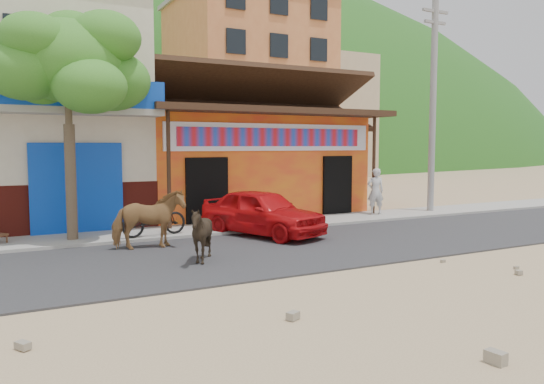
{
  "coord_description": "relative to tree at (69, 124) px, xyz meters",
  "views": [
    {
      "loc": [
        -6.38,
        -8.8,
        2.57
      ],
      "look_at": [
        -0.16,
        3.0,
        1.4
      ],
      "focal_mm": 35.0,
      "sensor_mm": 36.0,
      "label": 1
    }
  ],
  "objects": [
    {
      "name": "hillside",
      "position": [
        4.6,
        64.2,
        8.88
      ],
      "size": [
        100.0,
        40.0,
        24.0
      ],
      "primitive_type": "ellipsoid",
      "color": "#194C14",
      "rests_on": "ground"
    },
    {
      "name": "cafe_building",
      "position": [
        -0.9,
        4.2,
        0.38
      ],
      "size": [
        7.0,
        6.0,
        7.0
      ],
      "primitive_type": "cube",
      "color": "beige",
      "rests_on": "ground"
    },
    {
      "name": "apartment_front",
      "position": [
        13.6,
        18.2,
        2.88
      ],
      "size": [
        9.0,
        9.0,
        12.0
      ],
      "primitive_type": "cube",
      "color": "#CC723F",
      "rests_on": "ground"
    },
    {
      "name": "red_car",
      "position": [
        4.91,
        -1.33,
        -2.42
      ],
      "size": [
        2.86,
        4.16,
        1.32
      ],
      "primitive_type": "imported",
      "rotation": [
        0.0,
        0.0,
        0.37
      ],
      "color": "red",
      "rests_on": "road"
    },
    {
      "name": "apartment_rear",
      "position": [
        22.6,
        24.2,
        1.88
      ],
      "size": [
        8.0,
        8.0,
        10.0
      ],
      "primitive_type": "cube",
      "color": "tan",
      "rests_on": "ground"
    },
    {
      "name": "tree",
      "position": [
        0.0,
        0.0,
        0.0
      ],
      "size": [
        3.0,
        3.0,
        6.0
      ],
      "primitive_type": null,
      "color": "#2D721E",
      "rests_on": "sidewalk"
    },
    {
      "name": "ground",
      "position": [
        4.6,
        -5.8,
        -3.12
      ],
      "size": [
        120.0,
        120.0,
        0.0
      ],
      "primitive_type": "plane",
      "color": "#9E825B",
      "rests_on": "ground"
    },
    {
      "name": "scooter",
      "position": [
        2.04,
        -0.49,
        -2.52
      ],
      "size": [
        1.91,
        0.92,
        0.96
      ],
      "primitive_type": "imported",
      "rotation": [
        0.0,
        0.0,
        1.73
      ],
      "color": "black",
      "rests_on": "sidewalk"
    },
    {
      "name": "road",
      "position": [
        4.6,
        -3.3,
        -3.1
      ],
      "size": [
        60.0,
        5.0,
        0.04
      ],
      "primitive_type": "cube",
      "color": "#28282B",
      "rests_on": "ground"
    },
    {
      "name": "pedestrian",
      "position": [
        10.26,
        0.31,
        -2.17
      ],
      "size": [
        0.7,
        0.58,
        1.65
      ],
      "primitive_type": "imported",
      "rotation": [
        0.0,
        0.0,
        2.78
      ],
      "color": "silver",
      "rests_on": "sidewalk"
    },
    {
      "name": "dance_club",
      "position": [
        6.6,
        4.2,
        -1.32
      ],
      "size": [
        8.0,
        6.0,
        3.6
      ],
      "primitive_type": "cube",
      "color": "orange",
      "rests_on": "ground"
    },
    {
      "name": "cow_tan",
      "position": [
        1.54,
        -1.81,
        -2.36
      ],
      "size": [
        1.76,
        0.89,
        1.45
      ],
      "primitive_type": "imported",
      "rotation": [
        0.0,
        0.0,
        1.51
      ],
      "color": "#9C6E3E",
      "rests_on": "road"
    },
    {
      "name": "cow_dark",
      "position": [
        2.15,
        -3.87,
        -2.47
      ],
      "size": [
        1.35,
        1.27,
        1.23
      ],
      "primitive_type": "imported",
      "rotation": [
        0.0,
        0.0,
        -1.28
      ],
      "color": "black",
      "rests_on": "road"
    },
    {
      "name": "utility_pole",
      "position": [
        12.8,
        0.2,
        1.0
      ],
      "size": [
        0.24,
        0.24,
        8.0
      ],
      "primitive_type": "cylinder",
      "color": "gray",
      "rests_on": "sidewalk"
    },
    {
      "name": "sidewalk",
      "position": [
        4.6,
        0.2,
        -3.06
      ],
      "size": [
        60.0,
        2.0,
        0.12
      ],
      "primitive_type": "cube",
      "color": "gray",
      "rests_on": "ground"
    }
  ]
}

